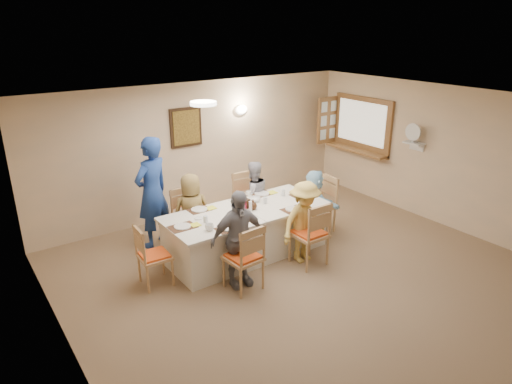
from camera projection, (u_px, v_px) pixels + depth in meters
ground at (325, 288)px, 6.40m from camera, size 7.00×7.00×0.00m
room_walls at (331, 186)px, 5.87m from camera, size 7.00×7.00×7.00m
wall_picture at (186, 127)px, 8.29m from camera, size 0.62×0.05×0.72m
wall_sconce at (241, 110)px, 8.85m from camera, size 0.26×0.09×0.18m
ceiling_light at (203, 103)px, 6.14m from camera, size 0.36×0.36×0.05m
serving_hatch at (362, 125)px, 9.45m from camera, size 0.06×1.50×1.15m
hatch_sill at (356, 150)px, 9.57m from camera, size 0.30×1.50×0.05m
shutter_door at (327, 120)px, 9.89m from camera, size 0.55×0.04×1.00m
fan_shelf at (414, 143)px, 8.41m from camera, size 0.22×0.36×0.03m
desk_fan at (414, 135)px, 8.34m from camera, size 0.30×0.30×0.28m
dining_table at (247, 232)px, 7.21m from camera, size 2.59×1.10×0.76m
chair_back_left at (189, 218)px, 7.46m from camera, size 0.48×0.48×0.96m
chair_back_right at (249, 201)px, 8.10m from camera, size 0.52×0.52×1.01m
chair_front_left at (243, 256)px, 6.23m from camera, size 0.51×0.51×0.98m
chair_front_right at (309, 233)px, 6.88m from camera, size 0.50×0.50×1.03m
chair_left_end at (155, 255)px, 6.34m from camera, size 0.46×0.46×0.91m
chair_right_end at (319, 204)px, 8.01m from camera, size 0.52×0.52×0.99m
diner_back_left at (192, 212)px, 7.31m from camera, size 0.77×0.63×1.27m
diner_back_right at (253, 197)px, 7.96m from camera, size 0.76×0.66×1.27m
diner_front_left at (238, 239)px, 6.25m from camera, size 0.89×0.50×1.41m
diner_front_right at (304, 222)px, 6.92m from camera, size 0.91×0.61×1.29m
diner_right_end at (314, 202)px, 7.91m from camera, size 1.14×0.58×1.14m
caregiver at (152, 193)px, 7.33m from camera, size 0.99×0.92×1.85m
placemat_fl at (228, 229)px, 6.43m from camera, size 0.34×0.25×0.01m
plate_fl at (228, 228)px, 6.43m from camera, size 0.23×0.23×0.01m
napkin_fl at (241, 226)px, 6.49m from camera, size 0.14×0.14×0.01m
placemat_fr at (293, 210)px, 7.08m from camera, size 0.36×0.26×0.01m
plate_fr at (294, 209)px, 7.08m from camera, size 0.25×0.25×0.02m
napkin_fr at (304, 208)px, 7.14m from camera, size 0.13×0.13×0.01m
placemat_bl at (199, 210)px, 7.07m from camera, size 0.34×0.25×0.01m
plate_bl at (199, 209)px, 7.07m from camera, size 0.25×0.25×0.02m
napkin_bl at (211, 208)px, 7.13m from camera, size 0.15×0.15×0.01m
placemat_br at (262, 194)px, 7.72m from camera, size 0.34×0.25×0.01m
plate_br at (262, 193)px, 7.72m from camera, size 0.25×0.25×0.02m
napkin_br at (272, 192)px, 7.78m from camera, size 0.15×0.15×0.01m
placemat_le at (182, 227)px, 6.48m from camera, size 0.38×0.28×0.01m
plate_le at (182, 226)px, 6.48m from camera, size 0.24×0.24×0.02m
napkin_le at (195, 225)px, 6.54m from camera, size 0.14×0.14×0.01m
placemat_re at (301, 195)px, 7.68m from camera, size 0.36×0.26×0.01m
plate_re at (301, 194)px, 7.68m from camera, size 0.24×0.24×0.01m
napkin_re at (311, 193)px, 7.74m from camera, size 0.13×0.13×0.01m
teacup_a at (209, 227)px, 6.37m from camera, size 0.19×0.19×0.10m
teacup_b at (248, 194)px, 7.63m from camera, size 0.14×0.14×0.08m
bowl_a at (241, 218)px, 6.72m from camera, size 0.25×0.25×0.05m
bowl_b at (255, 199)px, 7.41m from camera, size 0.27×0.27×0.06m
condiment_ketchup at (244, 204)px, 6.99m from camera, size 0.10×0.10×0.25m
condiment_brown at (246, 201)px, 7.12m from camera, size 0.14×0.14×0.21m
condiment_malt at (253, 204)px, 7.07m from camera, size 0.20×0.20×0.16m
drinking_glass at (237, 208)px, 7.01m from camera, size 0.07×0.07×0.10m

